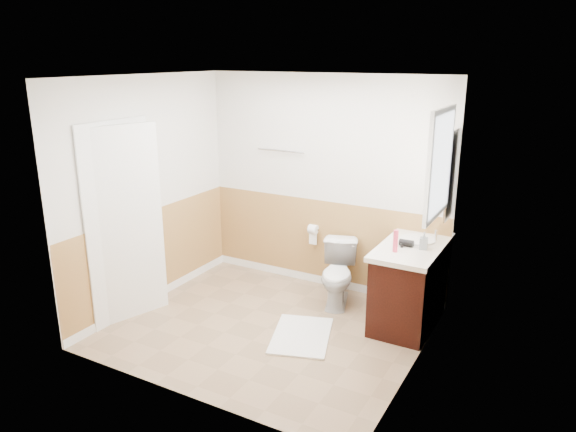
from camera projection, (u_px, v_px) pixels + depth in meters
The scene contains 32 objects.
floor at pixel (268, 328), 5.51m from camera, with size 3.00×3.00×0.00m, color #8C7051.
ceiling at pixel (265, 77), 4.79m from camera, with size 3.00×3.00×0.00m, color white.
wall_back at pixel (324, 184), 6.24m from camera, with size 3.00×3.00×0.00m, color silver.
wall_front at pixel (177, 253), 4.06m from camera, with size 3.00×3.00×0.00m, color silver.
wall_left at pixel (148, 193), 5.84m from camera, with size 3.00×3.00×0.00m, color silver.
wall_right at pixel (421, 236), 4.45m from camera, with size 3.00×3.00×0.00m, color silver.
wainscot_back at pixel (323, 245), 6.44m from camera, with size 3.00×3.00×0.00m, color #A47B41.
wainscot_front at pixel (184, 341), 4.28m from camera, with size 3.00×3.00×0.00m, color #A47B41.
wainscot_left at pixel (154, 257), 6.05m from camera, with size 2.60×2.60×0.00m, color #A47B41.
wainscot_right at pixel (414, 317), 4.68m from camera, with size 2.60×2.60×0.00m, color #A47B41.
toilet at pixel (338, 274), 5.98m from camera, with size 0.38×0.67×0.69m, color silver.
bath_mat at pixel (301, 335), 5.34m from camera, with size 0.55×0.80×0.02m, color white.
vanity_cabinet at pixel (411, 286), 5.55m from camera, with size 0.55×1.10×0.80m, color black.
vanity_knob_left at pixel (380, 270), 5.56m from camera, with size 0.03×0.03×0.03m, color silver.
vanity_knob_right at pixel (387, 264), 5.73m from camera, with size 0.03×0.03×0.03m, color #B9B9C0.
countertop at pixel (412, 247), 5.43m from camera, with size 0.60×1.15×0.05m, color white.
sink_basin at pixel (418, 239), 5.54m from camera, with size 0.36×0.36×0.02m, color white.
faucet at pixel (436, 237), 5.44m from camera, with size 0.02×0.02×0.14m, color silver.
lotion_bottle at pixel (396, 241), 5.19m from camera, with size 0.05×0.05×0.22m, color #D33654.
soap_dispenser at pixel (424, 241), 5.27m from camera, with size 0.08×0.08×0.17m, color gray.
hair_dryer_body at pixel (406, 243), 5.36m from camera, with size 0.07×0.07×0.14m, color black.
hair_dryer_handle at pixel (402, 247), 5.34m from camera, with size 0.03×0.03×0.07m, color black.
mirror_panel at pixel (452, 175), 5.30m from camera, with size 0.02×0.35×0.90m, color silver.
window_frame at pixel (440, 164), 4.82m from camera, with size 0.04×0.80×1.00m, color white.
window_glass at pixel (442, 164), 4.81m from camera, with size 0.01×0.70×0.90m, color white.
door at pixel (126, 225), 5.49m from camera, with size 0.05×0.80×2.04m, color white.
door_frame at pixel (121, 223), 5.52m from camera, with size 0.02×0.92×2.10m, color white.
door_knob at pixel (154, 224), 5.75m from camera, with size 0.06×0.06×0.06m, color silver.
towel_bar at pixel (281, 151), 6.35m from camera, with size 0.02×0.02×0.62m, color silver.
tp_holder_bar at pixel (313, 229), 6.38m from camera, with size 0.02×0.02×0.14m, color silver.
tp_roll at pixel (313, 229), 6.38m from camera, with size 0.11×0.11×0.10m, color white.
tp_sheet at pixel (313, 238), 6.41m from camera, with size 0.10×0.01×0.16m, color white.
Camera 1 is at (2.57, -4.23, 2.69)m, focal length 33.54 mm.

